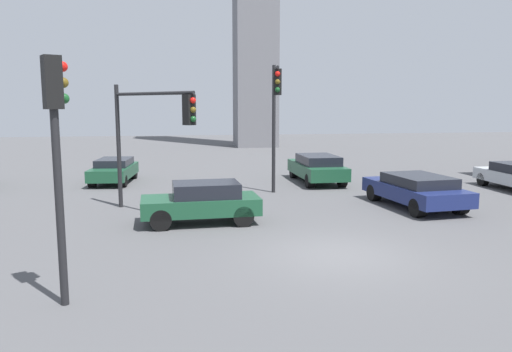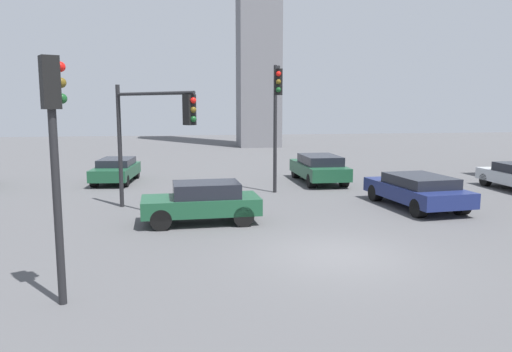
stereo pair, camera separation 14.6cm
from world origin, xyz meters
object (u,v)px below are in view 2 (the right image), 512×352
Objects in this scene: traffic_light_1 at (54,134)px; traffic_light_2 at (277,104)px; traffic_light_0 at (153,122)px; car_3 at (202,201)px; car_2 at (417,190)px; car_0 at (116,170)px; car_6 at (319,168)px.

traffic_light_1 is 0.86× the size of traffic_light_2.
car_3 is (1.64, -1.55, -2.61)m from traffic_light_0.
traffic_light_1 reaches higher than car_2.
car_2 is 1.22× the size of car_3.
traffic_light_0 is 5.61m from traffic_light_2.
traffic_light_1 is (-1.46, -7.97, 0.07)m from traffic_light_0.
car_0 is 10.40m from car_6.
traffic_light_2 is 5.82m from car_6.
traffic_light_2 is at bearing 141.77° from car_6.
car_2 is at bearing -163.05° from car_6.
car_6 is (7.96, 6.32, -2.59)m from traffic_light_0.
traffic_light_2 is 6.18m from car_3.
car_6 is (-2.02, 6.61, 0.06)m from car_2.
car_0 is at bearing -117.76° from traffic_light_2.
traffic_light_0 reaches higher than car_6.
car_2 is at bearing 62.20° from car_0.
car_0 is at bearing 66.48° from traffic_light_1.
car_3 is at bearing 37.64° from traffic_light_1.
traffic_light_1 is at bearing 146.52° from car_6.
car_6 reaches higher than car_3.
car_6 is at bearing 11.34° from car_2.
car_3 is at bearing 92.86° from car_2.
traffic_light_2 is 6.62m from car_2.
traffic_light_1 is at bearing 61.99° from car_3.
car_2 is at bearing 7.25° from traffic_light_1.
traffic_light_0 is at bearing 82.64° from car_2.
car_3 is (-8.35, -1.25, 0.03)m from car_2.
car_3 is at bearing 28.61° from car_0.
traffic_light_0 reaches higher than car_3.
traffic_light_2 is (6.43, 10.48, 0.57)m from traffic_light_1.
traffic_light_2 reaches higher than traffic_light_0.
car_6 is at bearing -131.06° from car_3.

